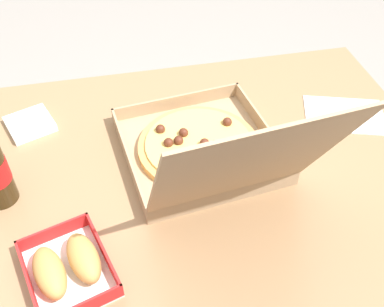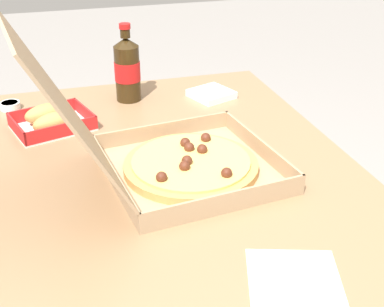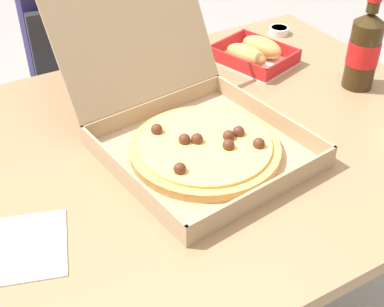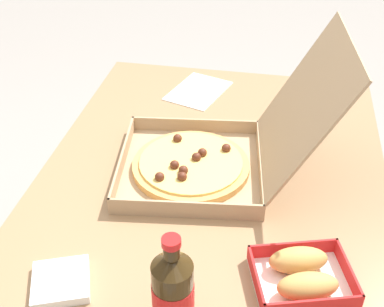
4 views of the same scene
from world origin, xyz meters
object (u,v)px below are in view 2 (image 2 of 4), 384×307
Objects in this scene: bread_side_box at (52,119)px; cola_bottle at (126,69)px; napkin_pile at (211,94)px; paper_menu at (297,292)px; pizza_box_open at (170,156)px; dipping_sauce_cup at (10,105)px.

cola_bottle reaches higher than bread_side_box.
cola_bottle is at bearing 78.11° from napkin_pile.
cola_bottle is at bearing 25.47° from paper_menu.
bread_side_box is at bearing 35.73° from pizza_box_open.
napkin_pile reaches higher than paper_menu.
cola_bottle is (0.47, 0.01, 0.04)m from pizza_box_open.
bread_side_box is 0.20m from dipping_sauce_cup.
cola_bottle is at bearing 1.32° from pizza_box_open.
cola_bottle is 2.04× the size of napkin_pile.
cola_bottle is 0.89m from paper_menu.
cola_bottle reaches higher than napkin_pile.
napkin_pile is (0.09, -0.46, -0.02)m from bread_side_box.
bread_side_box is 1.01× the size of cola_bottle.
paper_menu is at bearing -172.58° from cola_bottle.
pizza_box_open is 0.48m from napkin_pile.
napkin_pile is 1.96× the size of dipping_sauce_cup.
cola_bottle is 0.26m from napkin_pile.
dipping_sauce_cup is (0.07, 0.57, 0.00)m from napkin_pile.
pizza_box_open is 10.08× the size of dipping_sauce_cup.
pizza_box_open is at bearing -145.15° from dipping_sauce_cup.
bread_side_box is at bearing 101.28° from napkin_pile.
paper_menu is 3.75× the size of dipping_sauce_cup.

